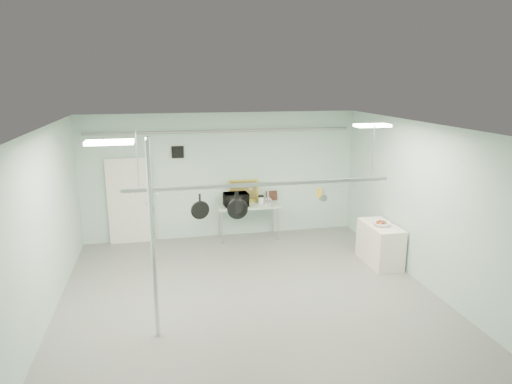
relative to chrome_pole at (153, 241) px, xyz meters
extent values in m
plane|color=gray|center=(1.70, 0.60, -1.60)|extent=(8.00, 8.00, 0.00)
cube|color=silver|center=(1.70, 0.60, 1.59)|extent=(7.00, 8.00, 0.02)
cube|color=#9FBFB7|center=(1.70, 4.59, 0.00)|extent=(7.00, 0.02, 3.20)
cube|color=#9FBFB7|center=(5.19, 0.60, 0.00)|extent=(0.02, 8.00, 3.20)
cube|color=silver|center=(-0.60, 4.54, -0.55)|extent=(1.10, 0.10, 2.20)
cube|color=black|center=(0.60, 4.57, 0.65)|extent=(0.30, 0.04, 0.30)
cylinder|color=gray|center=(1.70, 4.50, 1.15)|extent=(6.60, 0.07, 0.07)
cylinder|color=silver|center=(0.00, 0.00, 0.00)|extent=(0.08, 0.08, 3.20)
cube|color=#9DB9A7|center=(2.30, 4.20, -0.72)|extent=(1.60, 0.70, 0.05)
cylinder|color=#B7B7BC|center=(1.58, 3.92, -1.17)|extent=(0.04, 0.04, 0.86)
cylinder|color=#B7B7BC|center=(1.58, 4.48, -1.17)|extent=(0.04, 0.04, 0.86)
cylinder|color=#B7B7BC|center=(3.02, 3.92, -1.17)|extent=(0.04, 0.04, 0.86)
cylinder|color=#B7B7BC|center=(3.02, 4.48, -1.17)|extent=(0.04, 0.04, 0.86)
cube|color=white|center=(4.85, 2.00, -1.15)|extent=(0.60, 1.20, 0.90)
cube|color=#B7B7BC|center=(1.90, 0.90, 0.60)|extent=(4.80, 0.06, 0.06)
cylinder|color=#B7B7BC|center=(-0.20, 0.90, 1.10)|extent=(0.02, 0.02, 0.94)
cylinder|color=#B7B7BC|center=(4.00, 0.90, 1.10)|extent=(0.02, 0.02, 0.94)
cube|color=white|center=(-0.50, -0.20, 1.56)|extent=(0.65, 0.30, 0.05)
cube|color=white|center=(4.10, 1.20, 1.56)|extent=(0.65, 0.30, 0.05)
imported|color=black|center=(1.98, 4.16, -0.53)|extent=(0.62, 0.44, 0.33)
cylinder|color=silver|center=(2.63, 4.21, -0.60)|extent=(0.15, 0.15, 0.18)
cube|color=gold|center=(2.24, 4.50, -0.41)|extent=(0.78, 0.15, 0.58)
cube|color=#371B13|center=(2.99, 4.50, -0.57)|extent=(0.31, 0.11, 0.25)
imported|color=white|center=(4.81, 1.92, -0.65)|extent=(0.45, 0.45, 0.09)
camera|label=1|loc=(0.18, -6.75, 2.42)|focal=32.00mm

